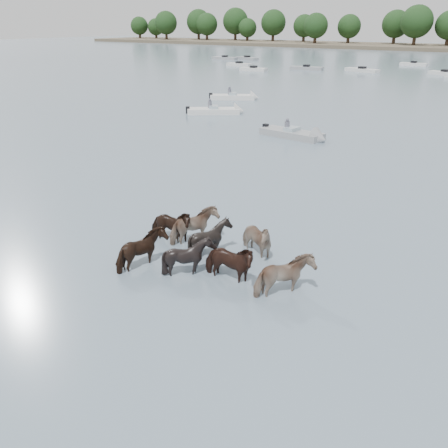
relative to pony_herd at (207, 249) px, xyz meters
The scene contains 7 objects.
ground 2.34m from the pony_herd, 119.21° to the right, with size 400.00×400.00×0.00m, color slate.
shoreline 164.21m from the pony_herd, 115.66° to the left, with size 160.00×30.00×1.00m, color #4C4233.
pony_herd is the anchor object (origin of this frame).
motorboat_a 29.03m from the pony_herd, 122.72° to the left, with size 5.12×4.26×1.92m.
motorboat_b 19.96m from the pony_herd, 105.80° to the left, with size 5.43×2.29×1.92m.
motorboat_f 37.56m from the pony_herd, 120.01° to the left, with size 5.28×3.92×1.92m.
treeline 165.03m from the pony_herd, 115.19° to the left, with size 147.34×18.89×12.35m.
Camera 1 is at (9.72, -10.01, 7.80)m, focal length 38.12 mm.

